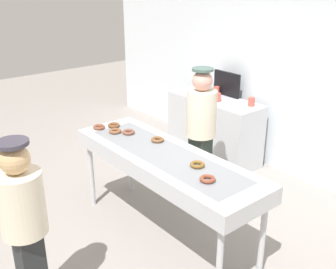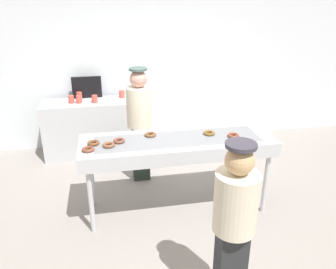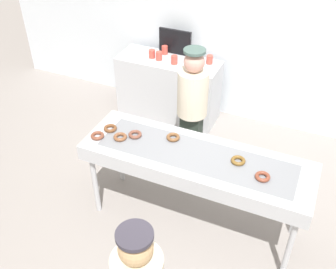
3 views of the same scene
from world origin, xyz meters
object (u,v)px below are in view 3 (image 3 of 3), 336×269
at_px(chocolate_donut_0, 263,177).
at_px(chocolate_donut_1, 135,134).
at_px(fryer_conveyor, 196,162).
at_px(prep_counter, 169,88).
at_px(chocolate_donut_2, 238,161).
at_px(chocolate_donut_6, 97,136).
at_px(chocolate_donut_5, 173,137).
at_px(paper_cup_0, 210,60).
at_px(menu_display, 175,42).
at_px(paper_cup_2, 174,60).
at_px(worker_baker, 192,105).
at_px(chocolate_donut_4, 110,128).
at_px(paper_cup_3, 159,56).
at_px(paper_cup_4, 165,50).
at_px(paper_cup_1, 152,54).
at_px(chocolate_donut_3, 120,137).

bearing_deg(chocolate_donut_0, chocolate_donut_1, 175.82).
relative_size(fryer_conveyor, prep_counter, 1.55).
xyz_separation_m(chocolate_donut_2, chocolate_donut_6, (-1.43, -0.20, 0.00)).
relative_size(chocolate_donut_5, paper_cup_0, 1.15).
bearing_deg(chocolate_donut_0, menu_display, 129.44).
bearing_deg(paper_cup_0, menu_display, 169.29).
bearing_deg(menu_display, paper_cup_2, -68.74).
bearing_deg(chocolate_donut_5, fryer_conveyor, -25.77).
relative_size(fryer_conveyor, worker_baker, 1.39).
height_order(fryer_conveyor, chocolate_donut_4, chocolate_donut_4).
distance_m(chocolate_donut_1, paper_cup_3, 1.84).
distance_m(chocolate_donut_4, menu_display, 2.06).
xyz_separation_m(paper_cup_3, paper_cup_4, (-0.00, 0.21, 0.00)).
distance_m(paper_cup_1, paper_cup_3, 0.12).
bearing_deg(chocolate_donut_6, paper_cup_4, 95.20).
bearing_deg(paper_cup_1, menu_display, 47.06).
relative_size(chocolate_donut_3, chocolate_donut_6, 1.00).
xyz_separation_m(chocolate_donut_4, paper_cup_3, (-0.25, 1.77, 0.01)).
relative_size(chocolate_donut_1, chocolate_donut_3, 1.00).
xyz_separation_m(chocolate_donut_1, prep_counter, (-0.41, 1.81, -0.52)).
height_order(chocolate_donut_0, menu_display, menu_display).
height_order(fryer_conveyor, paper_cup_0, paper_cup_0).
height_order(chocolate_donut_2, menu_display, menu_display).
height_order(chocolate_donut_4, paper_cup_0, paper_cup_0).
bearing_deg(chocolate_donut_5, chocolate_donut_0, -12.44).
xyz_separation_m(chocolate_donut_1, chocolate_donut_5, (0.38, 0.12, 0.00)).
xyz_separation_m(chocolate_donut_0, paper_cup_3, (-1.88, 1.86, 0.01)).
xyz_separation_m(chocolate_donut_2, chocolate_donut_5, (-0.71, 0.09, 0.00)).
xyz_separation_m(chocolate_donut_4, paper_cup_2, (-0.00, 1.74, 0.01)).
height_order(chocolate_donut_2, paper_cup_3, paper_cup_3).
distance_m(chocolate_donut_3, paper_cup_4, 2.11).
bearing_deg(prep_counter, worker_baker, -53.60).
distance_m(paper_cup_2, menu_display, 0.35).
bearing_deg(paper_cup_2, chocolate_donut_0, -48.13).
bearing_deg(fryer_conveyor, chocolate_donut_5, 154.23).
height_order(chocolate_donut_2, worker_baker, worker_baker).
distance_m(chocolate_donut_2, worker_baker, 1.09).
bearing_deg(chocolate_donut_6, chocolate_donut_4, 71.28).
height_order(fryer_conveyor, paper_cup_3, paper_cup_3).
height_order(prep_counter, paper_cup_4, paper_cup_4).
bearing_deg(paper_cup_2, chocolate_donut_4, -89.99).
distance_m(chocolate_donut_0, paper_cup_3, 2.64).
relative_size(chocolate_donut_5, worker_baker, 0.08).
bearing_deg(worker_baker, fryer_conveyor, 101.37).
bearing_deg(chocolate_donut_3, paper_cup_4, 101.50).
distance_m(worker_baker, prep_counter, 1.33).
bearing_deg(chocolate_donut_3, paper_cup_1, 105.92).
relative_size(chocolate_donut_3, paper_cup_2, 1.15).
distance_m(chocolate_donut_1, chocolate_donut_5, 0.40).
bearing_deg(chocolate_donut_6, fryer_conveyor, 7.86).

